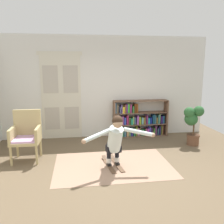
# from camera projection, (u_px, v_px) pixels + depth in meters

# --- Properties ---
(ground_plane) EXTENTS (7.20, 7.20, 0.00)m
(ground_plane) POSITION_uv_depth(u_px,v_px,m) (122.00, 173.00, 4.65)
(ground_plane) COLOR brown
(back_wall) EXTENTS (6.00, 0.10, 2.90)m
(back_wall) POSITION_uv_depth(u_px,v_px,m) (105.00, 87.00, 6.89)
(back_wall) COLOR silver
(back_wall) RESTS_ON ground
(double_door) EXTENTS (1.22, 0.05, 2.45)m
(double_door) POSITION_uv_depth(u_px,v_px,m) (61.00, 96.00, 6.70)
(double_door) COLOR beige
(double_door) RESTS_ON ground
(rug) EXTENTS (2.43, 1.65, 0.01)m
(rug) POSITION_uv_depth(u_px,v_px,m) (113.00, 165.00, 5.02)
(rug) COLOR #A07D66
(rug) RESTS_ON ground
(bookshelf) EXTENTS (1.61, 0.30, 1.07)m
(bookshelf) POSITION_uv_depth(u_px,v_px,m) (138.00, 121.00, 7.02)
(bookshelf) COLOR brown
(bookshelf) RESTS_ON ground
(wicker_chair) EXTENTS (0.61, 0.61, 1.10)m
(wicker_chair) POSITION_uv_depth(u_px,v_px,m) (26.00, 134.00, 5.24)
(wicker_chair) COLOR tan
(wicker_chair) RESTS_ON ground
(potted_plant) EXTENTS (0.52, 0.41, 1.04)m
(potted_plant) POSITION_uv_depth(u_px,v_px,m) (192.00, 121.00, 6.23)
(potted_plant) COLOR brown
(potted_plant) RESTS_ON ground
(skis_pair) EXTENTS (0.39, 0.87, 0.07)m
(skis_pair) POSITION_uv_depth(u_px,v_px,m) (112.00, 164.00, 5.05)
(skis_pair) COLOR brown
(skis_pair) RESTS_ON rug
(person_skier) EXTENTS (1.46, 0.70, 1.06)m
(person_skier) POSITION_uv_depth(u_px,v_px,m) (115.00, 138.00, 4.73)
(person_skier) COLOR white
(person_skier) RESTS_ON skis_pair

